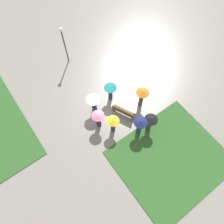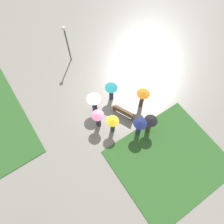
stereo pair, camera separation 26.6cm
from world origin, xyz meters
name	(u,v)px [view 1 (the left image)]	position (x,y,z in m)	size (l,w,h in m)	color
ground_plane	(103,109)	(0.00, 0.00, 0.00)	(90.00, 90.00, 0.00)	gray
lawn_patch_near	(171,158)	(-6.21, -1.60, 0.03)	(6.53, 7.44, 0.06)	#2D5B26
park_bench	(123,112)	(-1.35, -0.99, 0.47)	(1.82, 1.14, 0.90)	brown
lamp_post	(64,41)	(5.98, -0.33, 2.45)	(0.32, 0.32, 3.73)	#474C51
crowd_person_pink	(98,118)	(-0.96, 1.07, 1.20)	(0.95, 0.95, 1.80)	#2D2333
crowd_person_orange	(142,95)	(-1.41, -2.68, 1.42)	(1.02, 1.02, 2.00)	#47382D
crowd_person_navy	(140,124)	(-3.19, -1.05, 1.29)	(0.99, 0.99, 1.88)	#282D47
crowd_person_teal	(110,90)	(0.48, -1.07, 1.27)	(0.99, 0.99, 1.79)	#282D47
crowd_person_yellow	(113,123)	(-1.93, 0.42, 1.20)	(0.92, 0.92, 1.76)	#1E3328
crowd_person_white	(94,101)	(0.31, 0.61, 1.37)	(1.08, 1.08, 1.94)	#282D47
crowd_person_black	(150,122)	(-3.42, -1.82, 1.16)	(0.98, 0.98, 1.75)	#47382D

